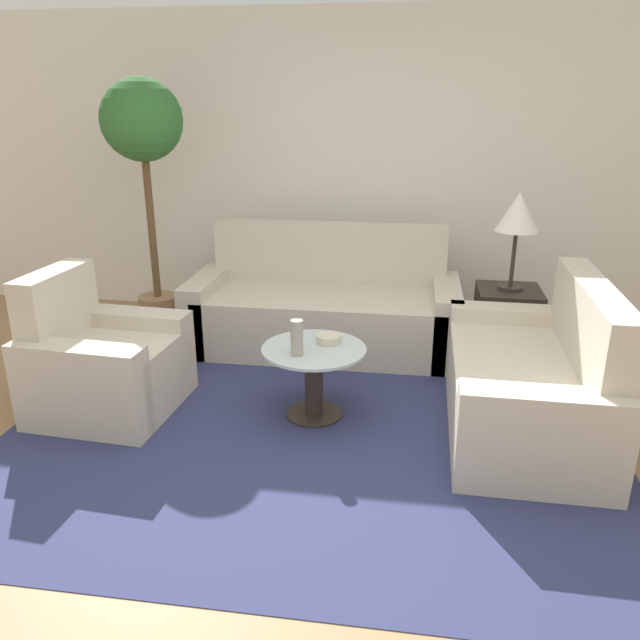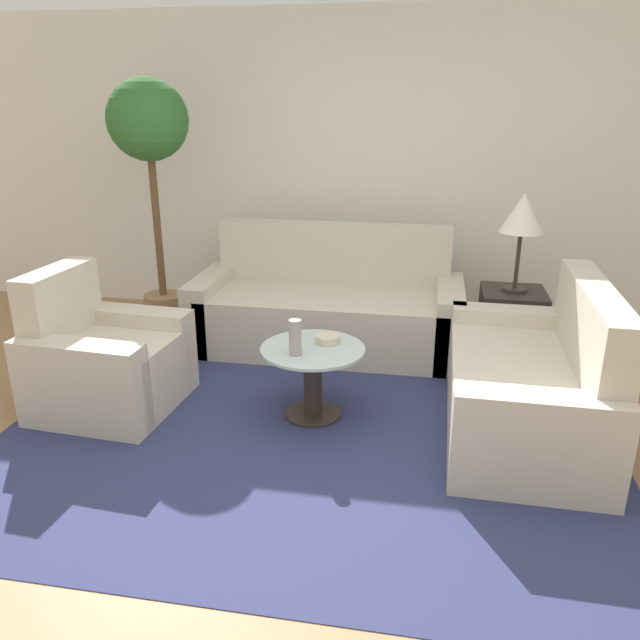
% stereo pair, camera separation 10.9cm
% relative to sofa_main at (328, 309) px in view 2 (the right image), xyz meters
% --- Properties ---
extents(ground_plane, '(14.00, 14.00, 0.00)m').
position_rel_sofa_main_xyz_m(ground_plane, '(0.22, -1.93, -0.30)').
color(ground_plane, '#9E754C').
extents(wall_back, '(10.00, 0.06, 2.60)m').
position_rel_sofa_main_xyz_m(wall_back, '(0.22, 0.85, 1.00)').
color(wall_back, white).
rests_on(wall_back, ground_plane).
extents(rug, '(3.59, 3.25, 0.01)m').
position_rel_sofa_main_xyz_m(rug, '(0.10, -1.21, -0.29)').
color(rug, navy).
rests_on(rug, ground_plane).
extents(sofa_main, '(2.08, 0.88, 0.94)m').
position_rel_sofa_main_xyz_m(sofa_main, '(0.00, 0.00, 0.00)').
color(sofa_main, beige).
rests_on(sofa_main, ground_plane).
extents(armchair, '(0.87, 0.89, 0.90)m').
position_rel_sofa_main_xyz_m(armchair, '(-1.25, -1.30, -0.01)').
color(armchair, beige).
rests_on(armchair, ground_plane).
extents(loveseat, '(0.86, 1.51, 0.92)m').
position_rel_sofa_main_xyz_m(loveseat, '(1.43, -1.19, -0.00)').
color(loveseat, beige).
rests_on(loveseat, ground_plane).
extents(coffee_table, '(0.64, 0.64, 0.46)m').
position_rel_sofa_main_xyz_m(coffee_table, '(0.10, -1.21, -0.00)').
color(coffee_table, '#332823').
rests_on(coffee_table, ground_plane).
extents(side_table, '(0.46, 0.46, 0.54)m').
position_rel_sofa_main_xyz_m(side_table, '(1.41, -0.04, -0.03)').
color(side_table, '#332823').
rests_on(side_table, ground_plane).
extents(table_lamp, '(0.31, 0.31, 0.72)m').
position_rel_sofa_main_xyz_m(table_lamp, '(1.41, -0.04, 0.80)').
color(table_lamp, '#332823').
rests_on(table_lamp, side_table).
extents(potted_plant, '(0.63, 0.63, 2.04)m').
position_rel_sofa_main_xyz_m(potted_plant, '(-1.43, 0.06, 1.23)').
color(potted_plant, '#93704C').
rests_on(potted_plant, ground_plane).
extents(vase, '(0.07, 0.07, 0.22)m').
position_rel_sofa_main_xyz_m(vase, '(0.02, -1.33, 0.27)').
color(vase, '#9E998E').
rests_on(vase, coffee_table).
extents(bowl, '(0.15, 0.15, 0.05)m').
position_rel_sofa_main_xyz_m(bowl, '(0.18, -1.12, 0.19)').
color(bowl, beige).
rests_on(bowl, coffee_table).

